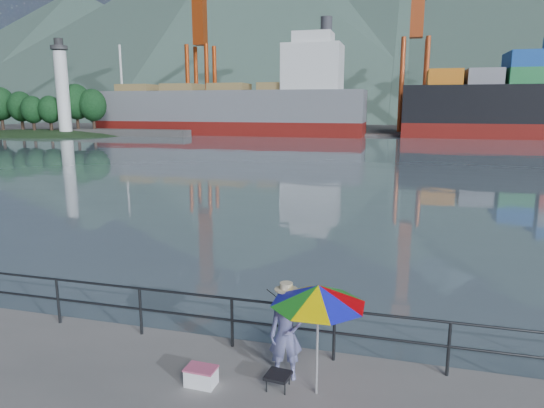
{
  "coord_description": "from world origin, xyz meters",
  "views": [
    {
      "loc": [
        4.07,
        -6.59,
        4.67
      ],
      "look_at": [
        0.64,
        6.0,
        2.0
      ],
      "focal_mm": 32.0,
      "sensor_mm": 36.0,
      "label": 1
    }
  ],
  "objects_px": {
    "bulk_carrier": "(236,108)",
    "fisherman": "(286,335)",
    "cooler_bag": "(201,377)",
    "beach_umbrella": "(318,295)"
  },
  "relations": [
    {
      "from": "cooler_bag",
      "to": "bulk_carrier",
      "type": "bearing_deg",
      "value": 111.18
    },
    {
      "from": "fisherman",
      "to": "cooler_bag",
      "type": "xyz_separation_m",
      "value": [
        -1.33,
        -0.61,
        -0.66
      ]
    },
    {
      "from": "cooler_bag",
      "to": "bulk_carrier",
      "type": "xyz_separation_m",
      "value": [
        -24.35,
        71.18,
        4.06
      ]
    },
    {
      "from": "fisherman",
      "to": "cooler_bag",
      "type": "distance_m",
      "value": 1.6
    },
    {
      "from": "bulk_carrier",
      "to": "fisherman",
      "type": "bearing_deg",
      "value": -70.0
    },
    {
      "from": "beach_umbrella",
      "to": "cooler_bag",
      "type": "bearing_deg",
      "value": -172.11
    },
    {
      "from": "beach_umbrella",
      "to": "fisherman",
      "type": "bearing_deg",
      "value": 150.55
    },
    {
      "from": "cooler_bag",
      "to": "bulk_carrier",
      "type": "relative_size",
      "value": 0.01
    },
    {
      "from": "beach_umbrella",
      "to": "cooler_bag",
      "type": "height_order",
      "value": "beach_umbrella"
    },
    {
      "from": "bulk_carrier",
      "to": "beach_umbrella",
      "type": "bearing_deg",
      "value": -69.66
    }
  ]
}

